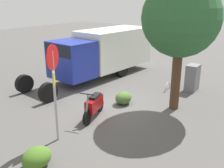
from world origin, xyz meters
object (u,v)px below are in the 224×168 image
at_px(box_truck_near, 103,50).
at_px(motorcycle, 94,105).
at_px(street_tree, 181,19).
at_px(bike_rack_hoop, 167,90).
at_px(utility_cabinet, 192,78).
at_px(stop_sign, 54,79).

distance_m(box_truck_near, motorcycle, 5.78).
height_order(street_tree, bike_rack_hoop, street_tree).
bearing_deg(utility_cabinet, stop_sign, -13.10).
bearing_deg(bike_rack_hoop, motorcycle, -10.96).
relative_size(motorcycle, utility_cabinet, 1.35).
distance_m(box_truck_near, stop_sign, 7.50).
distance_m(stop_sign, bike_rack_hoop, 6.97).
xyz_separation_m(box_truck_near, stop_sign, (6.63, 3.46, 0.57)).
relative_size(box_truck_near, stop_sign, 2.74).
relative_size(stop_sign, bike_rack_hoop, 3.70).
xyz_separation_m(street_tree, bike_rack_hoop, (-1.93, -1.20, -3.67)).
bearing_deg(motorcycle, utility_cabinet, 143.51).
xyz_separation_m(street_tree, utility_cabinet, (-2.65, -0.24, -3.02)).
relative_size(stop_sign, street_tree, 0.60).
bearing_deg(box_truck_near, motorcycle, 38.98).
relative_size(motorcycle, bike_rack_hoop, 2.07).
relative_size(stop_sign, utility_cabinet, 2.41).
relative_size(box_truck_near, motorcycle, 4.89).
bearing_deg(street_tree, utility_cabinet, -174.85).
distance_m(motorcycle, stop_sign, 2.54).
height_order(stop_sign, bike_rack_hoop, stop_sign).
bearing_deg(street_tree, stop_sign, -22.56).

